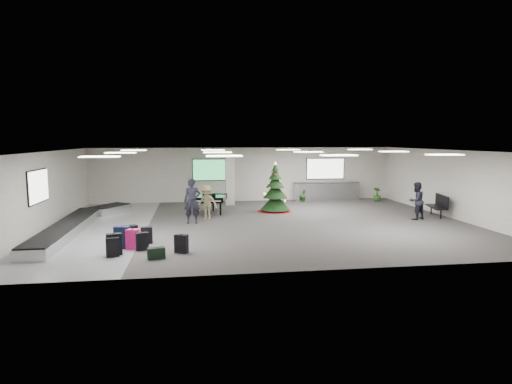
{
  "coord_description": "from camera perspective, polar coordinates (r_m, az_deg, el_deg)",
  "views": [
    {
      "loc": [
        -3.03,
        -18.37,
        3.7
      ],
      "look_at": [
        -0.18,
        1.0,
        1.28
      ],
      "focal_mm": 30.0,
      "sensor_mm": 36.0,
      "label": 1
    }
  ],
  "objects": [
    {
      "name": "suitcase_8",
      "position": [
        15.98,
        -16.33,
        -5.42
      ],
      "size": [
        0.51,
        0.44,
        0.67
      ],
      "rotation": [
        0.0,
        0.0,
        0.53
      ],
      "color": "black",
      "rests_on": "ground"
    },
    {
      "name": "potted_plant_right",
      "position": [
        26.61,
        15.87,
        -0.3
      ],
      "size": [
        0.66,
        0.66,
        0.83
      ],
      "primitive_type": "imported",
      "rotation": [
        0.0,
        0.0,
        2.29
      ],
      "color": "#144016",
      "rests_on": "ground"
    },
    {
      "name": "suitcase_0",
      "position": [
        14.37,
        -18.6,
        -6.98
      ],
      "size": [
        0.43,
        0.31,
        0.63
      ],
      "rotation": [
        0.0,
        0.0,
        0.24
      ],
      "color": "black",
      "rests_on": "ground"
    },
    {
      "name": "service_counter",
      "position": [
        26.47,
        9.36,
        0.12
      ],
      "size": [
        4.05,
        0.65,
        1.08
      ],
      "color": "silver",
      "rests_on": "ground"
    },
    {
      "name": "navy_suitcase",
      "position": [
        15.31,
        -17.41,
        -5.79
      ],
      "size": [
        0.54,
        0.38,
        0.78
      ],
      "rotation": [
        0.0,
        0.0,
        -0.19
      ],
      "color": "black",
      "rests_on": "ground"
    },
    {
      "name": "baggage_carousel",
      "position": [
        19.23,
        -22.74,
        -3.94
      ],
      "size": [
        2.28,
        9.71,
        0.43
      ],
      "color": "silver",
      "rests_on": "ground"
    },
    {
      "name": "bench",
      "position": [
        22.35,
        23.15,
        -1.51
      ],
      "size": [
        0.91,
        1.74,
        1.05
      ],
      "rotation": [
        0.0,
        0.0,
        -0.22
      ],
      "color": "black",
      "rests_on": "ground"
    },
    {
      "name": "traveler_b",
      "position": [
        19.95,
        -6.57,
        -1.37
      ],
      "size": [
        1.17,
        0.92,
        1.58
      ],
      "primitive_type": "imported",
      "rotation": [
        0.0,
        0.0,
        -0.37
      ],
      "color": "#8F7E58",
      "rests_on": "ground"
    },
    {
      "name": "grand_piano",
      "position": [
        21.53,
        -6.03,
        -0.87
      ],
      "size": [
        1.72,
        2.06,
        1.05
      ],
      "rotation": [
        0.0,
        0.0,
        -0.19
      ],
      "color": "black",
      "rests_on": "ground"
    },
    {
      "name": "room_envelope",
      "position": [
        19.28,
        -0.44,
        2.99
      ],
      "size": [
        18.02,
        14.02,
        3.21
      ],
      "color": "#AEA89F",
      "rests_on": "ground"
    },
    {
      "name": "potted_plant_left",
      "position": [
        25.62,
        6.35,
        -0.49
      ],
      "size": [
        0.48,
        0.5,
        0.71
      ],
      "primitive_type": "imported",
      "rotation": [
        0.0,
        0.0,
        0.94
      ],
      "color": "#144016",
      "rests_on": "ground"
    },
    {
      "name": "traveler_bench",
      "position": [
        21.07,
        20.58,
        -1.11
      ],
      "size": [
        1.03,
        0.92,
        1.74
      ],
      "primitive_type": "imported",
      "rotation": [
        0.0,
        0.0,
        3.51
      ],
      "color": "black",
      "rests_on": "ground"
    },
    {
      "name": "suitcase_3",
      "position": [
        15.78,
        -14.38,
        -5.6
      ],
      "size": [
        0.43,
        0.28,
        0.62
      ],
      "rotation": [
        0.0,
        0.0,
        0.15
      ],
      "color": "black",
      "rests_on": "ground"
    },
    {
      "name": "christmas_tree",
      "position": [
        21.92,
        2.58,
        -0.32
      ],
      "size": [
        1.81,
        1.81,
        2.59
      ],
      "color": "maroon",
      "rests_on": "ground"
    },
    {
      "name": "pink_suitcase",
      "position": [
        15.09,
        -16.1,
        -6.07
      ],
      "size": [
        0.47,
        0.29,
        0.71
      ],
      "rotation": [
        0.0,
        0.0,
        -0.1
      ],
      "color": "#EE1F78",
      "rests_on": "ground"
    },
    {
      "name": "suitcase_7",
      "position": [
        14.27,
        -9.92,
        -6.81
      ],
      "size": [
        0.48,
        0.37,
        0.63
      ],
      "rotation": [
        0.0,
        0.0,
        -0.4
      ],
      "color": "black",
      "rests_on": "ground"
    },
    {
      "name": "suitcase_5",
      "position": [
        14.53,
        -18.38,
        -6.63
      ],
      "size": [
        0.52,
        0.38,
        0.72
      ],
      "rotation": [
        0.0,
        0.0,
        0.3
      ],
      "color": "black",
      "rests_on": "ground"
    },
    {
      "name": "suitcase_1",
      "position": [
        14.89,
        -14.93,
        -6.38
      ],
      "size": [
        0.43,
        0.31,
        0.62
      ],
      "rotation": [
        0.0,
        0.0,
        0.29
      ],
      "color": "black",
      "rests_on": "ground"
    },
    {
      "name": "ground",
      "position": [
        18.99,
        0.99,
        -4.18
      ],
      "size": [
        18.0,
        18.0,
        0.0
      ],
      "primitive_type": "plane",
      "color": "#353130",
      "rests_on": "ground"
    },
    {
      "name": "green_duffel",
      "position": [
        13.81,
        -13.17,
        -7.93
      ],
      "size": [
        0.57,
        0.39,
        0.37
      ],
      "rotation": [
        0.0,
        0.0,
        0.28
      ],
      "color": "black",
      "rests_on": "ground"
    },
    {
      "name": "traveler_a",
      "position": [
        19.0,
        -8.5,
        -1.19
      ],
      "size": [
        0.76,
        0.53,
        2.0
      ],
      "primitive_type": "imported",
      "rotation": [
        0.0,
        0.0,
        -0.07
      ],
      "color": "black",
      "rests_on": "ground"
    }
  ]
}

